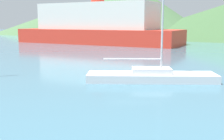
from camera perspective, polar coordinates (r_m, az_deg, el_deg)
The scene contains 4 objects.
sailboat_inner at distance 17.71m, azimuth 8.00°, elevation -1.10°, with size 8.15×4.85×8.36m.
ferry_distant at distance 49.83m, azimuth -2.90°, elevation 8.95°, with size 29.56×10.99×8.50m.
hill_west at distance 99.35m, azimuth -11.59°, elevation 9.37°, with size 39.51×39.51×7.05m.
hill_central at distance 84.54m, azimuth 2.83°, elevation 12.62°, with size 48.11×48.11×16.12m.
Camera 1 is at (6.18, 0.93, 3.62)m, focal length 45.00 mm.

